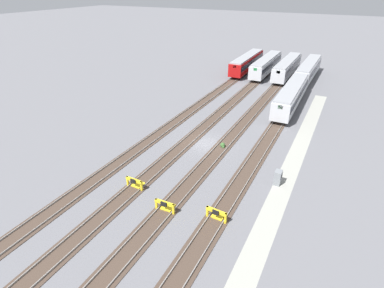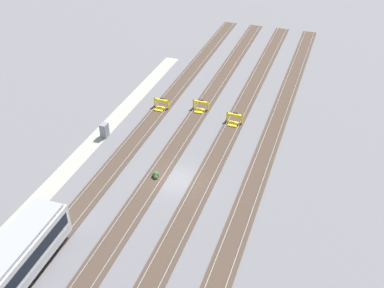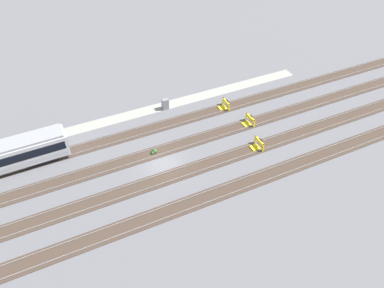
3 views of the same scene
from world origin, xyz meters
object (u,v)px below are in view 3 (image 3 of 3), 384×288
Objects in this scene: bumper_stop_nearest_track at (224,105)px; electrical_cabinet at (165,104)px; bumper_stop_middle_track at (257,145)px; weed_clump at (154,151)px; bumper_stop_near_inner_track at (249,121)px.

electrical_cabinet is (7.76, -3.51, 0.29)m from bumper_stop_nearest_track.
bumper_stop_middle_track is 14.79m from electrical_cabinet.
bumper_stop_nearest_track reaches higher than weed_clump.
bumper_stop_near_inner_track is at bearing 103.86° from bumper_stop_nearest_track.
bumper_stop_nearest_track and bumper_stop_near_inner_track have the same top height.
bumper_stop_middle_track is 1.25× the size of electrical_cabinet.
electrical_cabinet reaches higher than bumper_stop_middle_track.
bumper_stop_nearest_track is at bearing -159.67° from weed_clump.
weed_clump is at bearing -21.00° from bumper_stop_middle_track.
bumper_stop_nearest_track is 13.44m from weed_clump.
bumper_stop_middle_track is (1.59, 4.65, 0.00)m from bumper_stop_near_inner_track.
bumper_stop_nearest_track is 1.00× the size of bumper_stop_middle_track.
weed_clump is (4.84, 8.17, -0.56)m from electrical_cabinet.
electrical_cabinet is at bearing -42.59° from bumper_stop_near_inner_track.
weed_clump is (12.60, 4.67, -0.27)m from bumper_stop_nearest_track.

